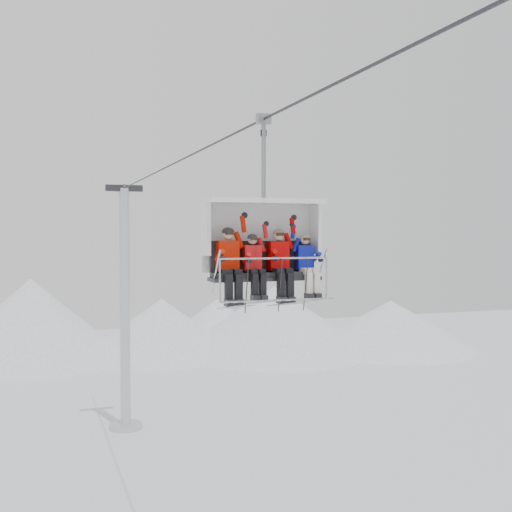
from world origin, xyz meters
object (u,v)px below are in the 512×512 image
object	(u,v)px
skier_far_left	(229,262)
skier_center_right	(280,261)
lift_tower_right	(125,325)
skier_far_right	(307,264)
skier_center_left	(254,264)
chairlift_carrier	(261,239)

from	to	relation	value
skier_far_left	skier_center_right	distance (m)	1.15
lift_tower_right	skier_far_right	distance (m)	23.13
skier_center_left	skier_far_left	bearing A→B (deg)	178.17
lift_tower_right	skier_far_right	xyz separation A→B (m)	(0.94, -22.69, 4.40)
chairlift_carrier	skier_far_right	distance (m)	1.13
lift_tower_right	skier_center_right	distance (m)	23.11
lift_tower_right	skier_center_left	distance (m)	23.11
lift_tower_right	chairlift_carrier	xyz separation A→B (m)	(0.00, -22.37, 4.94)
lift_tower_right	skier_center_left	xyz separation A→B (m)	(-0.29, -22.69, 4.40)
chairlift_carrier	skier_center_right	xyz separation A→B (m)	(0.31, -0.31, -0.49)
skier_center_left	skier_center_right	bearing A→B (deg)	1.35
lift_tower_right	skier_center_left	size ratio (longest dim) A/B	7.99
chairlift_carrier	skier_far_right	xyz separation A→B (m)	(0.94, -0.32, -0.54)
chairlift_carrier	skier_center_right	world-z (taller)	chairlift_carrier
skier_center_right	skier_far_left	bearing A→B (deg)	179.83
chairlift_carrier	skier_far_right	size ratio (longest dim) A/B	2.36
skier_center_left	skier_center_right	distance (m)	0.60
chairlift_carrier	skier_center_left	distance (m)	0.69
skier_far_left	skier_center_left	bearing A→B (deg)	-1.83
skier_far_right	skier_center_right	bearing A→B (deg)	178.56
skier_far_left	skier_center_left	size ratio (longest dim) A/B	1.03
lift_tower_right	skier_far_right	size ratio (longest dim) A/B	7.99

